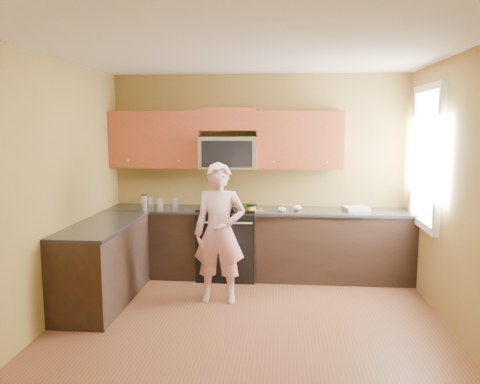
# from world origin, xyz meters

# --- Properties ---
(floor) EXTENTS (4.00, 4.00, 0.00)m
(floor) POSITION_xyz_m (0.00, 0.00, 0.00)
(floor) COLOR brown
(floor) RESTS_ON ground
(ceiling) EXTENTS (4.00, 4.00, 0.00)m
(ceiling) POSITION_xyz_m (0.00, 0.00, 2.70)
(ceiling) COLOR white
(ceiling) RESTS_ON ground
(wall_back) EXTENTS (4.00, 0.00, 4.00)m
(wall_back) POSITION_xyz_m (0.00, 2.00, 1.35)
(wall_back) COLOR brown
(wall_back) RESTS_ON ground
(wall_front) EXTENTS (4.00, 0.00, 4.00)m
(wall_front) POSITION_xyz_m (0.00, -2.00, 1.35)
(wall_front) COLOR brown
(wall_front) RESTS_ON ground
(wall_left) EXTENTS (0.00, 4.00, 4.00)m
(wall_left) POSITION_xyz_m (-2.00, 0.00, 1.35)
(wall_left) COLOR brown
(wall_left) RESTS_ON ground
(wall_right) EXTENTS (0.00, 4.00, 4.00)m
(wall_right) POSITION_xyz_m (2.00, 0.00, 1.35)
(wall_right) COLOR brown
(wall_right) RESTS_ON ground
(cabinet_back_run) EXTENTS (4.00, 0.60, 0.88)m
(cabinet_back_run) POSITION_xyz_m (0.00, 1.70, 0.44)
(cabinet_back_run) COLOR black
(cabinet_back_run) RESTS_ON floor
(cabinet_left_run) EXTENTS (0.60, 1.60, 0.88)m
(cabinet_left_run) POSITION_xyz_m (-1.70, 0.60, 0.44)
(cabinet_left_run) COLOR black
(cabinet_left_run) RESTS_ON floor
(countertop_back) EXTENTS (4.00, 0.62, 0.04)m
(countertop_back) POSITION_xyz_m (0.00, 1.69, 0.90)
(countertop_back) COLOR black
(countertop_back) RESTS_ON cabinet_back_run
(countertop_left) EXTENTS (0.62, 1.60, 0.04)m
(countertop_left) POSITION_xyz_m (-1.69, 0.60, 0.90)
(countertop_left) COLOR black
(countertop_left) RESTS_ON cabinet_left_run
(stove) EXTENTS (0.76, 0.65, 0.95)m
(stove) POSITION_xyz_m (-0.40, 1.68, 0.47)
(stove) COLOR black
(stove) RESTS_ON floor
(microwave) EXTENTS (0.76, 0.40, 0.42)m
(microwave) POSITION_xyz_m (-0.40, 1.80, 1.45)
(microwave) COLOR silver
(microwave) RESTS_ON wall_back
(upper_cab_left) EXTENTS (1.22, 0.33, 0.75)m
(upper_cab_left) POSITION_xyz_m (-1.39, 1.83, 1.45)
(upper_cab_left) COLOR maroon
(upper_cab_left) RESTS_ON wall_back
(upper_cab_right) EXTENTS (1.12, 0.33, 0.75)m
(upper_cab_right) POSITION_xyz_m (0.54, 1.83, 1.45)
(upper_cab_right) COLOR maroon
(upper_cab_right) RESTS_ON wall_back
(upper_cab_over_mw) EXTENTS (0.76, 0.33, 0.30)m
(upper_cab_over_mw) POSITION_xyz_m (-0.40, 1.83, 2.10)
(upper_cab_over_mw) COLOR maroon
(upper_cab_over_mw) RESTS_ON wall_back
(window) EXTENTS (0.06, 1.06, 1.66)m
(window) POSITION_xyz_m (1.98, 1.20, 1.65)
(window) COLOR white
(window) RESTS_ON wall_right
(woman) EXTENTS (0.59, 0.39, 1.60)m
(woman) POSITION_xyz_m (-0.38, 0.77, 0.80)
(woman) COLOR #D76B84
(woman) RESTS_ON floor
(frying_pan) EXTENTS (0.40, 0.55, 0.06)m
(frying_pan) POSITION_xyz_m (-0.32, 1.42, 0.95)
(frying_pan) COLOR black
(frying_pan) RESTS_ON stove
(butter_tub) EXTENTS (0.16, 0.16, 0.10)m
(butter_tub) POSITION_xyz_m (-0.08, 1.51, 0.92)
(butter_tub) COLOR gold
(butter_tub) RESTS_ON countertop_back
(toast_slice) EXTENTS (0.13, 0.13, 0.01)m
(toast_slice) POSITION_xyz_m (0.02, 1.60, 0.93)
(toast_slice) COLOR #B27F47
(toast_slice) RESTS_ON countertop_back
(napkin_a) EXTENTS (0.13, 0.13, 0.06)m
(napkin_a) POSITION_xyz_m (0.32, 1.53, 0.95)
(napkin_a) COLOR silver
(napkin_a) RESTS_ON countertop_back
(napkin_b) EXTENTS (0.16, 0.16, 0.07)m
(napkin_b) POSITION_xyz_m (0.51, 1.67, 0.95)
(napkin_b) COLOR silver
(napkin_b) RESTS_ON countertop_back
(dish_towel) EXTENTS (0.35, 0.31, 0.05)m
(dish_towel) POSITION_xyz_m (1.27, 1.71, 0.95)
(dish_towel) COLOR silver
(dish_towel) RESTS_ON countertop_back
(travel_mug) EXTENTS (0.09, 0.09, 0.17)m
(travel_mug) POSITION_xyz_m (-1.55, 1.76, 0.92)
(travel_mug) COLOR silver
(travel_mug) RESTS_ON countertop_back
(glass_a) EXTENTS (0.09, 0.09, 0.12)m
(glass_a) POSITION_xyz_m (-1.12, 1.76, 0.98)
(glass_a) COLOR silver
(glass_a) RESTS_ON countertop_back
(glass_b) EXTENTS (0.08, 0.08, 0.12)m
(glass_b) POSITION_xyz_m (-1.49, 1.83, 0.98)
(glass_b) COLOR silver
(glass_b) RESTS_ON countertop_back
(glass_c) EXTENTS (0.08, 0.08, 0.12)m
(glass_c) POSITION_xyz_m (-1.31, 1.68, 0.98)
(glass_c) COLOR silver
(glass_c) RESTS_ON countertop_back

